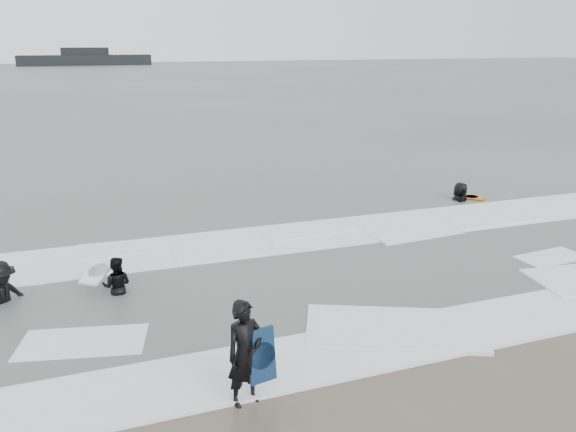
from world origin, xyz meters
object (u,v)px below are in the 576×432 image
object	(u,v)px
surfer_centre	(247,401)
surfer_wading	(118,294)
surfer_breaker	(4,305)
surfer_right_far	(460,201)
vessel_horizon	(86,59)
surfer_right_near	(462,202)

from	to	relation	value
surfer_centre	surfer_wading	distance (m)	5.49
surfer_breaker	surfer_right_far	bearing A→B (deg)	-20.35
surfer_wading	surfer_right_far	world-z (taller)	surfer_right_far
surfer_right_far	vessel_horizon	xyz separation A→B (m)	(-14.19, 134.78, 1.57)
vessel_horizon	surfer_breaker	bearing A→B (deg)	-90.49
surfer_right_near	surfer_wading	bearing A→B (deg)	-20.15
surfer_centre	surfer_right_far	size ratio (longest dim) A/B	1.01
surfer_breaker	surfer_right_near	size ratio (longest dim) A/B	1.09
surfer_right_far	surfer_right_near	bearing A→B (deg)	87.12
surfer_right_near	vessel_horizon	size ratio (longest dim) A/B	0.06
surfer_breaker	surfer_right_far	xyz separation A→B (m)	(15.38, 4.18, 0.00)
surfer_breaker	surfer_right_far	size ratio (longest dim) A/B	1.03
surfer_breaker	surfer_right_near	world-z (taller)	surfer_breaker
surfer_centre	surfer_right_far	world-z (taller)	surfer_centre
surfer_centre	surfer_wading	xyz separation A→B (m)	(-1.89, 5.16, 0.00)
surfer_right_far	surfer_wading	bearing A→B (deg)	6.21
surfer_wading	vessel_horizon	bearing A→B (deg)	-74.88
surfer_wading	surfer_breaker	bearing A→B (deg)	9.80
surfer_centre	vessel_horizon	distance (m)	144.36
surfer_wading	vessel_horizon	world-z (taller)	vessel_horizon
surfer_centre	vessel_horizon	bearing A→B (deg)	74.03
surfer_wading	surfer_right_near	distance (m)	13.56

